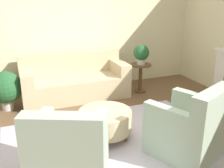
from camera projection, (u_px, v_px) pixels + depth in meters
name	position (u px, v px, depth m)	size (l,w,h in m)	color
ground_plane	(116.00, 144.00, 3.92)	(16.00, 16.00, 0.00)	brown
wall_back	(71.00, 28.00, 5.83)	(9.27, 0.12, 2.80)	beige
rug	(116.00, 143.00, 3.92)	(3.24, 2.31, 0.01)	#BCB2C1
couch	(75.00, 82.00, 5.61)	(2.21, 0.90, 0.92)	#C6B289
armchair_left	(70.00, 156.00, 2.96)	(1.11, 1.12, 1.02)	#9EB29E
armchair_right	(190.00, 130.00, 3.54)	(1.11, 1.12, 1.02)	#9EB29E
ottoman_table	(105.00, 121.00, 4.01)	(0.81, 0.81, 0.44)	#C6B289
side_table	(141.00, 74.00, 5.88)	(0.46, 0.46, 0.64)	brown
potted_plant_on_side_table	(141.00, 53.00, 5.72)	(0.35, 0.35, 0.44)	beige
potted_plant_floor	(5.00, 88.00, 4.94)	(0.62, 0.62, 0.76)	beige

